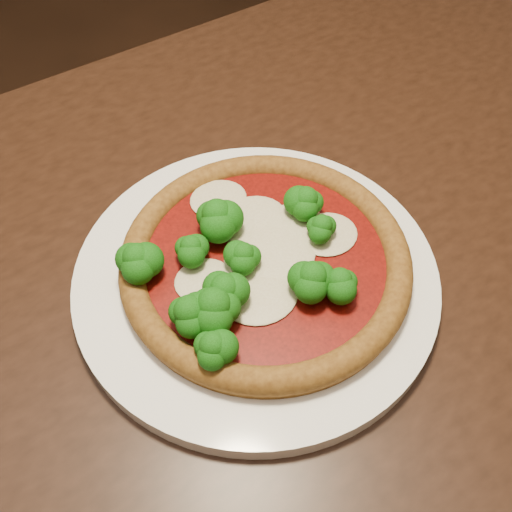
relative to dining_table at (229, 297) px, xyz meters
name	(u,v)px	position (x,y,z in m)	size (l,w,h in m)	color
floor	(117,446)	(-0.21, 0.17, -0.65)	(4.00, 4.00, 0.00)	black
dining_table	(229,297)	(0.00, 0.00, 0.00)	(1.41, 0.93, 0.75)	black
plate	(256,275)	(0.01, -0.05, 0.10)	(0.35, 0.35, 0.02)	white
pizza	(260,261)	(0.01, -0.06, 0.13)	(0.28, 0.28, 0.06)	brown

